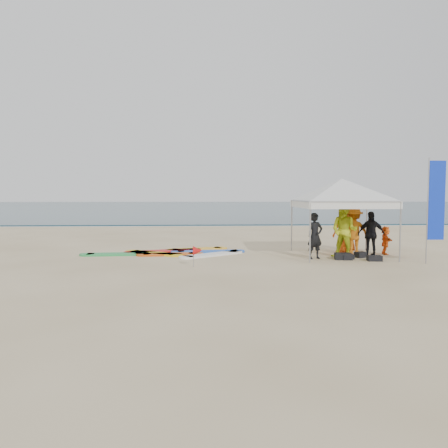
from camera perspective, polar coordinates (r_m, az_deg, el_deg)
ground at (r=12.33m, az=-1.77°, el=-6.42°), size 120.00×120.00×0.00m
ocean at (r=72.16m, az=-2.49°, el=2.26°), size 160.00×84.00×0.08m
shoreline_foam at (r=30.41m, az=-2.29°, el=-0.20°), size 160.00×1.20×0.01m
person_black_a at (r=15.22m, az=11.80°, el=-1.53°), size 0.67×0.54×1.57m
person_yellow at (r=15.57m, az=15.44°, el=-0.85°), size 1.18×1.14×1.91m
person_orange_a at (r=16.32m, az=16.58°, el=-0.92°), size 1.14×0.66×1.76m
person_black_b at (r=16.22m, az=18.68°, el=-1.26°), size 0.96×0.44×1.61m
person_orange_b at (r=16.92m, az=15.57°, el=-0.42°), size 1.10×0.89×1.94m
person_seated at (r=17.07m, az=20.33°, el=-2.01°), size 0.49×1.00×1.03m
canopy_tent at (r=16.05m, az=15.15°, el=5.70°), size 4.18×4.18×3.15m
feather_flag at (r=15.31m, az=25.90°, el=2.64°), size 0.57×0.04×3.36m
marker_pennant at (r=13.31m, az=-3.48°, el=-3.50°), size 0.28×0.28×0.64m
gear_pile at (r=15.45m, az=16.47°, el=-4.11°), size 1.48×1.13×0.22m
surfboard_spread at (r=16.39m, az=-6.39°, el=-3.73°), size 5.54×2.96×0.07m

